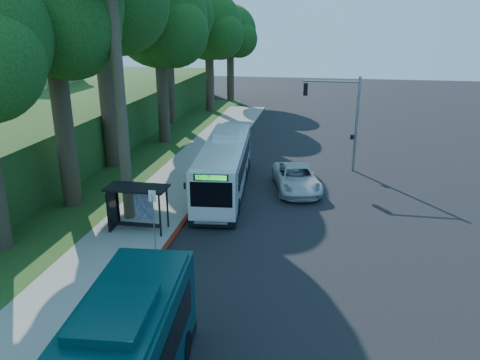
# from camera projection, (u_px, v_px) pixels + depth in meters

# --- Properties ---
(ground) EXTENTS (140.00, 140.00, 0.00)m
(ground) POSITION_uv_depth(u_px,v_px,m) (276.00, 219.00, 26.73)
(ground) COLOR black
(ground) RESTS_ON ground
(sidewalk) EXTENTS (4.50, 70.00, 0.12)m
(sidewalk) POSITION_uv_depth(u_px,v_px,m) (154.00, 209.00, 27.92)
(sidewalk) COLOR gray
(sidewalk) RESTS_ON ground
(red_curb) EXTENTS (0.25, 30.00, 0.13)m
(red_curb) POSITION_uv_depth(u_px,v_px,m) (170.00, 242.00, 23.81)
(red_curb) COLOR maroon
(red_curb) RESTS_ON ground
(grass_verge) EXTENTS (8.00, 70.00, 0.06)m
(grass_verge) POSITION_uv_depth(u_px,v_px,m) (102.00, 178.00, 33.52)
(grass_verge) COLOR #234719
(grass_verge) RESTS_ON ground
(bus_shelter) EXTENTS (3.20, 1.51, 2.55)m
(bus_shelter) POSITION_uv_depth(u_px,v_px,m) (134.00, 199.00, 24.68)
(bus_shelter) COLOR black
(bus_shelter) RESTS_ON ground
(stop_sign_pole) EXTENTS (0.35, 0.06, 3.17)m
(stop_sign_pole) POSITION_uv_depth(u_px,v_px,m) (153.00, 212.00, 22.29)
(stop_sign_pole) COLOR gray
(stop_sign_pole) RESTS_ON ground
(traffic_signal_pole) EXTENTS (4.10, 0.30, 7.00)m
(traffic_signal_pole) POSITION_uv_depth(u_px,v_px,m) (343.00, 112.00, 33.99)
(traffic_signal_pole) COLOR gray
(traffic_signal_pole) RESTS_ON ground
(hillside_backdrop) EXTENTS (24.00, 60.00, 8.80)m
(hillside_backdrop) POSITION_uv_depth(u_px,v_px,m) (17.00, 113.00, 44.34)
(hillside_backdrop) COLOR #234719
(hillside_backdrop) RESTS_ON ground
(tree_0) EXTENTS (8.40, 8.00, 15.70)m
(tree_0) POSITION_uv_depth(u_px,v_px,m) (51.00, 11.00, 25.13)
(tree_0) COLOR #382B1E
(tree_0) RESTS_ON ground
(tree_2) EXTENTS (8.82, 8.40, 15.12)m
(tree_2) POSITION_uv_depth(u_px,v_px,m) (160.00, 24.00, 40.19)
(tree_2) COLOR #382B1E
(tree_2) RESTS_ON ground
(tree_3) EXTENTS (10.08, 9.60, 17.28)m
(tree_3) POSITION_uv_depth(u_px,v_px,m) (167.00, 7.00, 47.48)
(tree_3) COLOR #382B1E
(tree_3) RESTS_ON ground
(tree_4) EXTENTS (8.40, 8.00, 14.14)m
(tree_4) POSITION_uv_depth(u_px,v_px,m) (210.00, 29.00, 55.25)
(tree_4) COLOR #382B1E
(tree_4) RESTS_ON ground
(tree_5) EXTENTS (7.35, 7.00, 12.86)m
(tree_5) POSITION_uv_depth(u_px,v_px,m) (231.00, 34.00, 62.79)
(tree_5) COLOR #382B1E
(tree_5) RESTS_ON ground
(white_bus) EXTENTS (3.69, 12.33, 3.62)m
(white_bus) POSITION_uv_depth(u_px,v_px,m) (225.00, 165.00, 30.56)
(white_bus) COLOR silver
(white_bus) RESTS_ON ground
(pickup) EXTENTS (3.94, 6.31, 1.63)m
(pickup) POSITION_uv_depth(u_px,v_px,m) (296.00, 178.00, 31.01)
(pickup) COLOR silver
(pickup) RESTS_ON ground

